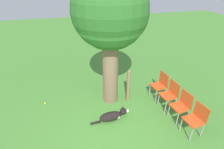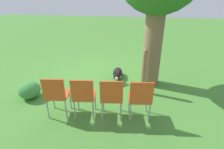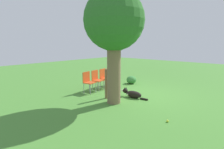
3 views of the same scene
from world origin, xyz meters
The scene contains 9 objects.
ground_plane centered at (0.00, 0.00, 0.00)m, with size 30.00×30.00×0.00m, color #478433.
oak_tree centered at (0.24, 1.40, 2.82)m, with size 2.08×2.08×3.97m.
dog centered at (0.09, 0.45, 0.15)m, with size 1.17×0.34×0.39m.
fence_post centered at (0.80, 1.22, 0.60)m, with size 0.11×0.11×1.19m.
red_chair_0 centered at (2.09, -0.53, 0.54)m, with size 0.48×0.50×0.93m.
red_chair_1 centered at (2.03, 0.03, 0.54)m, with size 0.48×0.50×0.93m.
red_chair_2 centered at (1.98, 0.59, 0.54)m, with size 0.48×0.50×0.93m.
red_chair_3 centered at (1.93, 1.16, 0.54)m, with size 0.48×0.50×0.93m.
tennis_ball centered at (-1.93, 1.65, 0.03)m, with size 0.07×0.07×0.07m.
Camera 1 is at (-0.83, -3.27, 3.78)m, focal length 28.00 mm.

